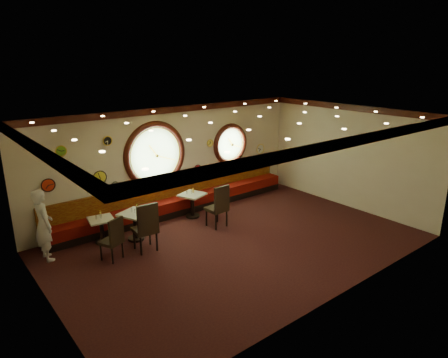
# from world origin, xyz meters

# --- Properties ---
(floor) EXTENTS (9.00, 6.00, 0.00)m
(floor) POSITION_xyz_m (0.00, 0.00, 0.00)
(floor) COLOR black
(floor) RESTS_ON ground
(ceiling) EXTENTS (9.00, 6.00, 0.02)m
(ceiling) POSITION_xyz_m (0.00, 0.00, 3.20)
(ceiling) COLOR gold
(ceiling) RESTS_ON wall_back
(wall_back) EXTENTS (9.00, 0.02, 3.20)m
(wall_back) POSITION_xyz_m (0.00, 3.00, 1.60)
(wall_back) COLOR beige
(wall_back) RESTS_ON floor
(wall_front) EXTENTS (9.00, 0.02, 3.20)m
(wall_front) POSITION_xyz_m (0.00, -3.00, 1.60)
(wall_front) COLOR beige
(wall_front) RESTS_ON floor
(wall_left) EXTENTS (0.02, 6.00, 3.20)m
(wall_left) POSITION_xyz_m (-4.50, 0.00, 1.60)
(wall_left) COLOR beige
(wall_left) RESTS_ON floor
(wall_right) EXTENTS (0.02, 6.00, 3.20)m
(wall_right) POSITION_xyz_m (4.50, 0.00, 1.60)
(wall_right) COLOR beige
(wall_right) RESTS_ON floor
(molding_back) EXTENTS (9.00, 0.10, 0.18)m
(molding_back) POSITION_xyz_m (0.00, 2.95, 3.11)
(molding_back) COLOR #351009
(molding_back) RESTS_ON wall_back
(molding_front) EXTENTS (9.00, 0.10, 0.18)m
(molding_front) POSITION_xyz_m (0.00, -2.95, 3.11)
(molding_front) COLOR #351009
(molding_front) RESTS_ON wall_back
(molding_left) EXTENTS (0.10, 6.00, 0.18)m
(molding_left) POSITION_xyz_m (-4.45, 0.00, 3.11)
(molding_left) COLOR #351009
(molding_left) RESTS_ON wall_back
(molding_right) EXTENTS (0.10, 6.00, 0.18)m
(molding_right) POSITION_xyz_m (4.45, 0.00, 3.11)
(molding_right) COLOR #351009
(molding_right) RESTS_ON wall_back
(banquette_base) EXTENTS (8.00, 0.55, 0.20)m
(banquette_base) POSITION_xyz_m (0.00, 2.72, 0.10)
(banquette_base) COLOR black
(banquette_base) RESTS_ON floor
(banquette_seat) EXTENTS (8.00, 0.55, 0.30)m
(banquette_seat) POSITION_xyz_m (0.00, 2.72, 0.35)
(banquette_seat) COLOR #5E0B08
(banquette_seat) RESTS_ON banquette_base
(banquette_back) EXTENTS (8.00, 0.10, 0.55)m
(banquette_back) POSITION_xyz_m (0.00, 2.94, 0.75)
(banquette_back) COLOR #5B1107
(banquette_back) RESTS_ON wall_back
(porthole_left_glass) EXTENTS (1.66, 0.02, 1.66)m
(porthole_left_glass) POSITION_xyz_m (-0.60, 3.00, 1.85)
(porthole_left_glass) COLOR #8DBA70
(porthole_left_glass) RESTS_ON wall_back
(porthole_left_frame) EXTENTS (1.98, 0.18, 1.98)m
(porthole_left_frame) POSITION_xyz_m (-0.60, 2.98, 1.85)
(porthole_left_frame) COLOR #351009
(porthole_left_frame) RESTS_ON wall_back
(porthole_left_ring) EXTENTS (1.61, 0.03, 1.61)m
(porthole_left_ring) POSITION_xyz_m (-0.60, 2.95, 1.85)
(porthole_left_ring) COLOR yellow
(porthole_left_ring) RESTS_ON wall_back
(porthole_right_glass) EXTENTS (1.10, 0.02, 1.10)m
(porthole_right_glass) POSITION_xyz_m (2.20, 3.00, 1.80)
(porthole_right_glass) COLOR #8DBA70
(porthole_right_glass) RESTS_ON wall_back
(porthole_right_frame) EXTENTS (1.38, 0.18, 1.38)m
(porthole_right_frame) POSITION_xyz_m (2.20, 2.98, 1.80)
(porthole_right_frame) COLOR #351009
(porthole_right_frame) RESTS_ON wall_back
(porthole_right_ring) EXTENTS (1.09, 0.03, 1.09)m
(porthole_right_ring) POSITION_xyz_m (2.20, 2.95, 1.80)
(porthole_right_ring) COLOR yellow
(porthole_right_ring) RESTS_ON wall_back
(wall_clock_0) EXTENTS (0.20, 0.03, 0.20)m
(wall_clock_0) POSITION_xyz_m (-1.90, 2.96, 1.20)
(wall_clock_0) COLOR silver
(wall_clock_0) RESTS_ON wall_back
(wall_clock_1) EXTENTS (0.24, 0.03, 0.24)m
(wall_clock_1) POSITION_xyz_m (-2.00, 2.96, 2.45)
(wall_clock_1) COLOR black
(wall_clock_1) RESTS_ON wall_back
(wall_clock_2) EXTENTS (0.22, 0.03, 0.22)m
(wall_clock_2) POSITION_xyz_m (1.35, 2.96, 1.95)
(wall_clock_2) COLOR #F7E752
(wall_clock_2) RESTS_ON wall_back
(wall_clock_3) EXTENTS (0.32, 0.03, 0.32)m
(wall_clock_3) POSITION_xyz_m (-3.60, 2.96, 1.55)
(wall_clock_3) COLOR red
(wall_clock_3) RESTS_ON wall_back
(wall_clock_4) EXTENTS (0.36, 0.03, 0.36)m
(wall_clock_4) POSITION_xyz_m (-2.30, 2.96, 1.50)
(wall_clock_4) COLOR yellow
(wall_clock_4) RESTS_ON wall_back
(wall_clock_5) EXTENTS (0.26, 0.03, 0.26)m
(wall_clock_5) POSITION_xyz_m (-3.20, 2.96, 2.35)
(wall_clock_5) COLOR #68AF23
(wall_clock_5) RESTS_ON wall_back
(wall_clock_6) EXTENTS (0.24, 0.03, 0.24)m
(wall_clock_6) POSITION_xyz_m (0.85, 2.96, 1.20)
(wall_clock_6) COLOR red
(wall_clock_6) RESTS_ON wall_back
(wall_clock_7) EXTENTS (0.34, 0.03, 0.34)m
(wall_clock_7) POSITION_xyz_m (3.55, 2.96, 1.45)
(wall_clock_7) COLOR silver
(wall_clock_7) RESTS_ON wall_back
(table_a) EXTENTS (0.69, 0.69, 0.66)m
(table_a) POSITION_xyz_m (-2.65, 2.22, 0.41)
(table_a) COLOR black
(table_a) RESTS_ON floor
(table_b) EXTENTS (0.89, 0.89, 0.75)m
(table_b) POSITION_xyz_m (-1.89, 1.85, 0.47)
(table_b) COLOR black
(table_b) RESTS_ON floor
(table_c) EXTENTS (0.84, 0.84, 0.72)m
(table_c) POSITION_xyz_m (0.12, 2.21, 0.45)
(table_c) COLOR black
(table_c) RESTS_ON floor
(chair_a) EXTENTS (0.58, 0.58, 0.65)m
(chair_a) POSITION_xyz_m (-2.78, 1.15, 0.60)
(chair_a) COLOR black
(chair_a) RESTS_ON floor
(chair_b) EXTENTS (0.57, 0.57, 0.78)m
(chair_b) POSITION_xyz_m (-1.98, 1.06, 0.72)
(chair_b) COLOR black
(chair_b) RESTS_ON floor
(chair_c) EXTENTS (0.54, 0.54, 0.76)m
(chair_c) POSITION_xyz_m (0.28, 1.12, 0.70)
(chair_c) COLOR black
(chair_c) RESTS_ON floor
(condiment_a_salt) EXTENTS (0.04, 0.04, 0.10)m
(condiment_a_salt) POSITION_xyz_m (-2.75, 2.25, 0.71)
(condiment_a_salt) COLOR silver
(condiment_a_salt) RESTS_ON table_a
(condiment_b_salt) EXTENTS (0.04, 0.04, 0.11)m
(condiment_b_salt) POSITION_xyz_m (-1.93, 1.93, 0.81)
(condiment_b_salt) COLOR silver
(condiment_b_salt) RESTS_ON table_b
(condiment_c_salt) EXTENTS (0.03, 0.03, 0.09)m
(condiment_c_salt) POSITION_xyz_m (-0.00, 2.29, 0.77)
(condiment_c_salt) COLOR #BBBBBF
(condiment_c_salt) RESTS_ON table_c
(condiment_a_pepper) EXTENTS (0.04, 0.04, 0.11)m
(condiment_a_pepper) POSITION_xyz_m (-2.63, 2.24, 0.71)
(condiment_a_pepper) COLOR silver
(condiment_a_pepper) RESTS_ON table_a
(condiment_b_pepper) EXTENTS (0.03, 0.03, 0.09)m
(condiment_b_pepper) POSITION_xyz_m (-1.89, 1.84, 0.80)
(condiment_b_pepper) COLOR silver
(condiment_b_pepper) RESTS_ON table_b
(condiment_c_pepper) EXTENTS (0.03, 0.03, 0.09)m
(condiment_c_pepper) POSITION_xyz_m (0.13, 2.23, 0.76)
(condiment_c_pepper) COLOR silver
(condiment_c_pepper) RESTS_ON table_c
(condiment_a_bottle) EXTENTS (0.05, 0.05, 0.17)m
(condiment_a_bottle) POSITION_xyz_m (-2.60, 2.34, 0.74)
(condiment_a_bottle) COLOR gold
(condiment_a_bottle) RESTS_ON table_a
(condiment_b_bottle) EXTENTS (0.06, 0.06, 0.18)m
(condiment_b_bottle) POSITION_xyz_m (-1.77, 1.95, 0.84)
(condiment_b_bottle) COLOR gold
(condiment_b_bottle) RESTS_ON table_b
(condiment_c_bottle) EXTENTS (0.05, 0.05, 0.15)m
(condiment_c_bottle) POSITION_xyz_m (0.21, 2.28, 0.80)
(condiment_c_bottle) COLOR gold
(condiment_c_bottle) RESTS_ON table_c
(waiter) EXTENTS (0.45, 0.65, 1.72)m
(waiter) POSITION_xyz_m (-4.00, 2.20, 0.86)
(waiter) COLOR silver
(waiter) RESTS_ON floor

